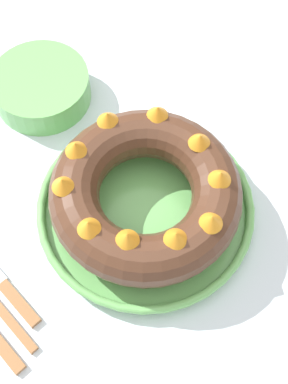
{
  "coord_description": "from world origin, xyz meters",
  "views": [
    {
      "loc": [
        -0.22,
        -0.24,
        1.45
      ],
      "look_at": [
        0.01,
        0.0,
        0.8
      ],
      "focal_mm": 50.0,
      "sensor_mm": 36.0,
      "label": 1
    }
  ],
  "objects_px": {
    "cake_knife": "(4,285)",
    "bundt_cake": "(144,192)",
    "serving_dish": "(144,207)",
    "side_bowl": "(41,87)"
  },
  "relations": [
    {
      "from": "serving_dish",
      "to": "side_bowl",
      "type": "distance_m",
      "value": 0.27
    },
    {
      "from": "bundt_cake",
      "to": "cake_knife",
      "type": "bearing_deg",
      "value": 167.16
    },
    {
      "from": "serving_dish",
      "to": "cake_knife",
      "type": "bearing_deg",
      "value": 167.15
    },
    {
      "from": "bundt_cake",
      "to": "cake_knife",
      "type": "distance_m",
      "value": 0.23
    },
    {
      "from": "cake_knife",
      "to": "serving_dish",
      "type": "bearing_deg",
      "value": -16.6
    },
    {
      "from": "cake_knife",
      "to": "side_bowl",
      "type": "height_order",
      "value": "side_bowl"
    },
    {
      "from": "cake_knife",
      "to": "bundt_cake",
      "type": "bearing_deg",
      "value": -16.59
    },
    {
      "from": "bundt_cake",
      "to": "side_bowl",
      "type": "relative_size",
      "value": 1.7
    },
    {
      "from": "side_bowl",
      "to": "cake_knife",
      "type": "bearing_deg",
      "value": -138.04
    },
    {
      "from": "serving_dish",
      "to": "cake_knife",
      "type": "relative_size",
      "value": 1.84
    }
  ]
}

